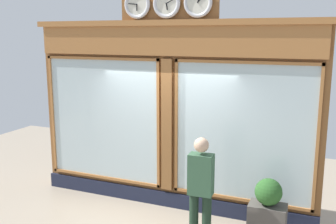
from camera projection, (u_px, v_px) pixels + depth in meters
shop_facade at (171, 114)px, 7.09m from camera, size 5.41×0.42×4.00m
pedestrian at (201, 187)px, 5.78m from camera, size 0.37×0.23×1.69m
planter_box at (267, 224)px, 5.97m from camera, size 0.56×0.36×0.62m
planter_shrub at (268, 192)px, 5.87m from camera, size 0.41×0.41×0.41m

